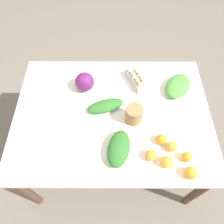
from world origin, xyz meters
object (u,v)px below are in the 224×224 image
(greens_bunch_scallion, at_px, (118,148))
(orange_2, at_px, (167,162))
(egg_carton, at_px, (137,79))
(orange_1, at_px, (161,139))
(greens_bunch_chard, at_px, (105,106))
(orange_3, at_px, (172,146))
(greens_bunch_dandelion, at_px, (178,86))
(cabbage_purple, at_px, (84,82))
(paper_bag, at_px, (134,114))
(orange_4, at_px, (187,157))
(orange_5, at_px, (191,173))
(orange_0, at_px, (151,155))

(greens_bunch_scallion, xyz_separation_m, orange_2, (-0.30, 0.09, -0.01))
(egg_carton, bearing_deg, orange_1, -10.01)
(egg_carton, relative_size, greens_bunch_chard, 0.92)
(greens_bunch_chard, bearing_deg, orange_3, 143.95)
(egg_carton, xyz_separation_m, greens_bunch_dandelion, (-0.31, 0.07, -0.00))
(cabbage_purple, bearing_deg, greens_bunch_chard, 130.02)
(paper_bag, xyz_separation_m, orange_4, (-0.33, 0.30, -0.03))
(orange_3, bearing_deg, orange_5, 116.58)
(orange_4, relative_size, orange_5, 0.82)
(greens_bunch_chard, distance_m, orange_5, 0.73)
(greens_bunch_chard, relative_size, greens_bunch_dandelion, 1.03)
(orange_4, bearing_deg, greens_bunch_scallion, -6.76)
(greens_bunch_chard, bearing_deg, orange_5, 136.80)
(paper_bag, distance_m, orange_2, 0.39)
(greens_bunch_dandelion, xyz_separation_m, orange_3, (0.12, 0.50, -0.01))
(orange_0, bearing_deg, egg_carton, -84.95)
(cabbage_purple, xyz_separation_m, greens_bunch_chard, (-0.16, 0.19, -0.04))
(cabbage_purple, distance_m, orange_2, 0.84)
(orange_2, height_order, orange_3, orange_2)
(greens_bunch_chard, bearing_deg, orange_0, 128.07)
(orange_3, bearing_deg, egg_carton, -71.01)
(greens_bunch_dandelion, distance_m, greens_bunch_scallion, 0.70)
(egg_carton, height_order, orange_4, egg_carton)
(paper_bag, relative_size, orange_0, 1.80)
(orange_1, bearing_deg, orange_0, 55.12)
(egg_carton, height_order, orange_0, egg_carton)
(paper_bag, xyz_separation_m, greens_bunch_dandelion, (-0.36, -0.28, -0.03))
(greens_bunch_dandelion, bearing_deg, greens_bunch_chard, 17.99)
(cabbage_purple, relative_size, orange_5, 1.84)
(egg_carton, bearing_deg, orange_2, -11.98)
(greens_bunch_scallion, distance_m, orange_3, 0.35)
(paper_bag, xyz_separation_m, orange_2, (-0.19, 0.33, -0.03))
(cabbage_purple, xyz_separation_m, egg_carton, (-0.41, -0.06, -0.03))
(orange_2, bearing_deg, greens_bunch_chard, -47.34)
(orange_1, xyz_separation_m, orange_4, (-0.15, 0.12, -0.00))
(egg_carton, relative_size, orange_0, 3.35)
(orange_4, bearing_deg, greens_bunch_chard, -36.72)
(cabbage_purple, xyz_separation_m, paper_bag, (-0.36, 0.29, -0.01))
(orange_4, height_order, orange_5, orange_5)
(greens_bunch_dandelion, height_order, orange_0, greens_bunch_dandelion)
(greens_bunch_scallion, xyz_separation_m, orange_0, (-0.21, 0.04, -0.01))
(greens_bunch_scallion, relative_size, orange_2, 3.39)
(greens_bunch_dandelion, distance_m, orange_4, 0.57)
(orange_0, height_order, orange_2, orange_2)
(cabbage_purple, height_order, orange_0, cabbage_purple)
(greens_bunch_chard, relative_size, orange_5, 3.44)
(egg_carton, xyz_separation_m, greens_bunch_scallion, (0.15, 0.59, 0.00))
(greens_bunch_chard, distance_m, orange_1, 0.47)
(orange_0, distance_m, orange_5, 0.26)
(greens_bunch_dandelion, bearing_deg, orange_0, 65.47)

